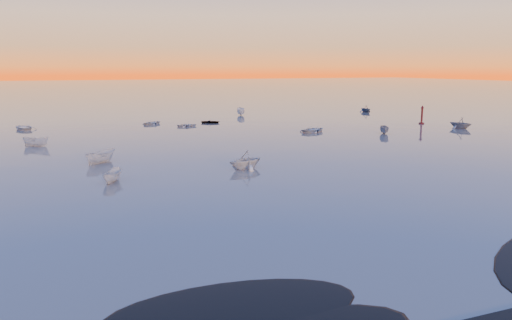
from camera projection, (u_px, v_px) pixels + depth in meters
ground at (130, 111)px, 114.11m from camera, size 600.00×600.00×0.00m
mud_lobes at (445, 296)px, 21.82m from camera, size 140.00×6.00×0.07m
moored_fleet at (175, 137)px, 71.16m from camera, size 124.00×58.00×1.20m
boat_near_center at (101, 163)px, 52.29m from camera, size 3.60×4.00×1.32m
boat_near_right at (460, 128)px, 81.73m from camera, size 4.28×2.83×1.38m
channel_marker at (422, 116)px, 88.09m from camera, size 0.95×0.95×3.37m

